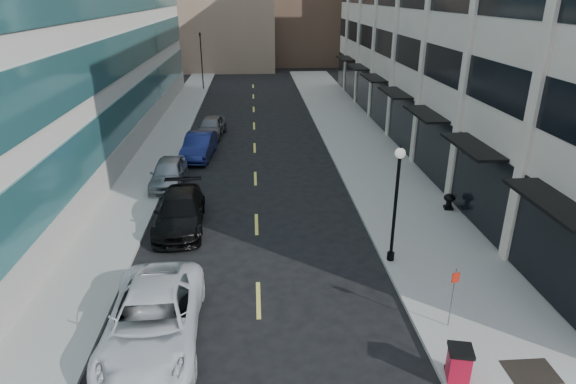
{
  "coord_description": "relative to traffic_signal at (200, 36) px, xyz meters",
  "views": [
    {
      "loc": [
        0.03,
        -6.22,
        10.01
      ],
      "look_at": [
        1.39,
        12.79,
        2.09
      ],
      "focal_mm": 30.0,
      "sensor_mm": 36.0,
      "label": 1
    }
  ],
  "objects": [
    {
      "name": "sidewalk_right",
      "position": [
        13.0,
        -28.0,
        -5.64
      ],
      "size": [
        5.0,
        80.0,
        0.15
      ],
      "primitive_type": "cube",
      "color": "gray",
      "rests_on": "ground"
    },
    {
      "name": "sidewalk_left",
      "position": [
        -1.0,
        -28.0,
        -5.64
      ],
      "size": [
        3.0,
        80.0,
        0.15
      ],
      "primitive_type": "cube",
      "color": "gray",
      "rests_on": "ground"
    },
    {
      "name": "building_right",
      "position": [
        22.44,
        -21.01,
        3.28
      ],
      "size": [
        15.3,
        46.5,
        18.25
      ],
      "color": "beige",
      "rests_on": "ground"
    },
    {
      "name": "grate_far",
      "position": [
        13.1,
        -44.2,
        -5.56
      ],
      "size": [
        1.4,
        1.0,
        0.01
      ],
      "primitive_type": "cube",
      "color": "black",
      "rests_on": "sidewalk_right"
    },
    {
      "name": "road_centerline",
      "position": [
        5.5,
        -31.0,
        -5.71
      ],
      "size": [
        0.15,
        68.2,
        0.01
      ],
      "color": "#D8CC4C",
      "rests_on": "ground"
    },
    {
      "name": "traffic_signal",
      "position": [
        0.0,
        0.0,
        0.0
      ],
      "size": [
        0.66,
        0.66,
        6.98
      ],
      "color": "black",
      "rests_on": "ground"
    },
    {
      "name": "car_white_van",
      "position": [
        2.3,
        -42.0,
        -4.89
      ],
      "size": [
        2.95,
        6.08,
        1.66
      ],
      "primitive_type": "imported",
      "rotation": [
        0.0,
        0.0,
        0.03
      ],
      "color": "silver",
      "rests_on": "ground"
    },
    {
      "name": "car_black_pickup",
      "position": [
        2.02,
        -34.0,
        -4.95
      ],
      "size": [
        2.39,
        5.37,
        1.53
      ],
      "primitive_type": "imported",
      "rotation": [
        0.0,
        0.0,
        0.05
      ],
      "color": "black",
      "rests_on": "ground"
    },
    {
      "name": "car_silver_sedan",
      "position": [
        0.7,
        -28.79,
        -4.96
      ],
      "size": [
        1.83,
        4.46,
        1.51
      ],
      "primitive_type": "imported",
      "rotation": [
        0.0,
        0.0,
        0.01
      ],
      "color": "gray",
      "rests_on": "ground"
    },
    {
      "name": "car_blue_sedan",
      "position": [
        1.9,
        -23.83,
        -4.93
      ],
      "size": [
        2.11,
        4.92,
        1.57
      ],
      "primitive_type": "imported",
      "rotation": [
        0.0,
        0.0,
        -0.09
      ],
      "color": "navy",
      "rests_on": "ground"
    },
    {
      "name": "car_grey_sedan",
      "position": [
        2.3,
        -18.87,
        -4.96
      ],
      "size": [
        2.26,
        4.6,
        1.51
      ],
      "primitive_type": "imported",
      "rotation": [
        0.0,
        0.0,
        -0.11
      ],
      "color": "slate",
      "rests_on": "ground"
    },
    {
      "name": "trash_bin",
      "position": [
        10.9,
        -44.3,
        -5.01
      ],
      "size": [
        0.77,
        0.79,
        1.04
      ],
      "rotation": [
        0.0,
        0.0,
        -0.23
      ],
      "color": "#AD0B23",
      "rests_on": "sidewalk_right"
    },
    {
      "name": "lamppost",
      "position": [
        10.8,
        -37.87,
        -2.77
      ],
      "size": [
        0.4,
        0.4,
        4.77
      ],
      "color": "black",
      "rests_on": "sidewalk_right"
    },
    {
      "name": "sign_post",
      "position": [
        11.54,
        -42.05,
        -4.18
      ],
      "size": [
        0.25,
        0.07,
        2.11
      ],
      "rotation": [
        0.0,
        0.0,
        0.17
      ],
      "color": "slate",
      "rests_on": "sidewalk_right"
    },
    {
      "name": "urn_planter",
      "position": [
        14.96,
        -33.25,
        -5.09
      ],
      "size": [
        0.56,
        0.56,
        0.78
      ],
      "rotation": [
        0.0,
        0.0,
        -0.15
      ],
      "color": "black",
      "rests_on": "sidewalk_right"
    }
  ]
}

